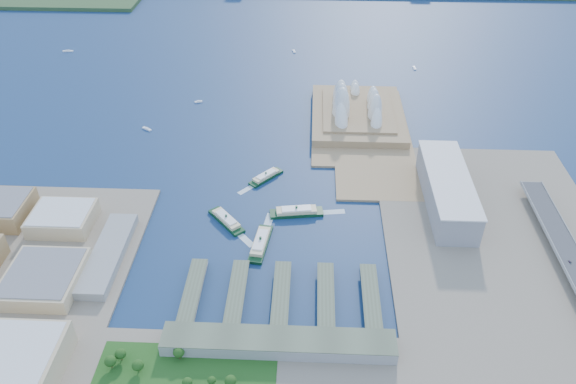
{
  "coord_description": "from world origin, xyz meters",
  "views": [
    {
      "loc": [
        37.0,
        -444.78,
        395.89
      ],
      "look_at": [
        13.81,
        71.72,
        18.0
      ],
      "focal_mm": 35.0,
      "sensor_mm": 36.0,
      "label": 1
    }
  ],
  "objects_px": {
    "ferry_b": "(266,175)",
    "ferry_c": "(260,241)",
    "car_c": "(570,261)",
    "opera_house": "(359,99)",
    "ferry_a": "(226,219)",
    "toaster_building": "(447,190)",
    "ferry_d": "(296,210)"
  },
  "relations": [
    {
      "from": "opera_house",
      "to": "ferry_d",
      "type": "xyz_separation_m",
      "value": [
        -80.89,
        -225.81,
        -26.31
      ]
    },
    {
      "from": "toaster_building",
      "to": "opera_house",
      "type": "bearing_deg",
      "value": 114.23
    },
    {
      "from": "toaster_building",
      "to": "ferry_a",
      "type": "distance_m",
      "value": 252.55
    },
    {
      "from": "ferry_a",
      "to": "ferry_c",
      "type": "bearing_deg",
      "value": -82.12
    },
    {
      "from": "ferry_b",
      "to": "car_c",
      "type": "relative_size",
      "value": 10.71
    },
    {
      "from": "opera_house",
      "to": "ferry_a",
      "type": "relative_size",
      "value": 3.29
    },
    {
      "from": "ferry_c",
      "to": "car_c",
      "type": "relative_size",
      "value": 13.13
    },
    {
      "from": "ferry_b",
      "to": "ferry_d",
      "type": "bearing_deg",
      "value": -18.66
    },
    {
      "from": "car_c",
      "to": "ferry_b",
      "type": "bearing_deg",
      "value": -25.95
    },
    {
      "from": "toaster_building",
      "to": "car_c",
      "type": "relative_size",
      "value": 34.01
    },
    {
      "from": "opera_house",
      "to": "ferry_b",
      "type": "distance_m",
      "value": 199.37
    },
    {
      "from": "ferry_b",
      "to": "ferry_d",
      "type": "distance_m",
      "value": 80.19
    },
    {
      "from": "ferry_a",
      "to": "car_c",
      "type": "bearing_deg",
      "value": -50.88
    },
    {
      "from": "ferry_b",
      "to": "opera_house",
      "type": "bearing_deg",
      "value": 93.81
    },
    {
      "from": "ferry_b",
      "to": "ferry_d",
      "type": "relative_size",
      "value": 0.81
    },
    {
      "from": "toaster_building",
      "to": "car_c",
      "type": "height_order",
      "value": "toaster_building"
    },
    {
      "from": "ferry_b",
      "to": "ferry_a",
      "type": "bearing_deg",
      "value": -71.64
    },
    {
      "from": "ferry_a",
      "to": "car_c",
      "type": "relative_size",
      "value": 12.02
    },
    {
      "from": "opera_house",
      "to": "ferry_a",
      "type": "height_order",
      "value": "opera_house"
    },
    {
      "from": "ferry_b",
      "to": "ferry_c",
      "type": "bearing_deg",
      "value": -46.74
    },
    {
      "from": "toaster_building",
      "to": "ferry_d",
      "type": "distance_m",
      "value": 173.46
    },
    {
      "from": "ferry_a",
      "to": "ferry_d",
      "type": "xyz_separation_m",
      "value": [
        77.34,
        18.06,
        0.51
      ]
    },
    {
      "from": "toaster_building",
      "to": "ferry_a",
      "type": "height_order",
      "value": "toaster_building"
    },
    {
      "from": "ferry_a",
      "to": "opera_house",
      "type": "bearing_deg",
      "value": 16.54
    },
    {
      "from": "ferry_d",
      "to": "car_c",
      "type": "height_order",
      "value": "car_c"
    },
    {
      "from": "opera_house",
      "to": "ferry_c",
      "type": "height_order",
      "value": "opera_house"
    },
    {
      "from": "ferry_a",
      "to": "toaster_building",
      "type": "bearing_deg",
      "value": -30.46
    },
    {
      "from": "ferry_c",
      "to": "ferry_d",
      "type": "relative_size",
      "value": 0.99
    },
    {
      "from": "ferry_b",
      "to": "ferry_c",
      "type": "xyz_separation_m",
      "value": [
        3.79,
        -124.31,
        1.04
      ]
    },
    {
      "from": "opera_house",
      "to": "ferry_c",
      "type": "xyz_separation_m",
      "value": [
        -116.98,
        -280.55,
        -26.34
      ]
    },
    {
      "from": "opera_house",
      "to": "ferry_c",
      "type": "bearing_deg",
      "value": -112.63
    },
    {
      "from": "opera_house",
      "to": "ferry_a",
      "type": "xyz_separation_m",
      "value": [
        -158.24,
        -243.87,
        -26.82
      ]
    }
  ]
}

